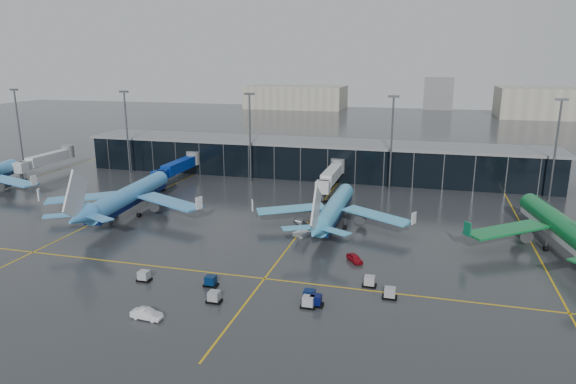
% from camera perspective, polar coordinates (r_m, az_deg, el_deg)
% --- Properties ---
extents(ground, '(600.00, 600.00, 0.00)m').
position_cam_1_polar(ground, '(100.93, -5.46, -5.59)').
color(ground, '#282B2D').
rests_on(ground, ground).
extents(terminal_pier, '(142.00, 17.00, 10.70)m').
position_cam_1_polar(terminal_pier, '(157.04, 2.46, 3.80)').
color(terminal_pier, black).
rests_on(terminal_pier, ground).
extents(jet_bridges, '(94.00, 27.50, 7.20)m').
position_cam_1_polar(jet_bridges, '(151.51, -12.22, 2.75)').
color(jet_bridges, '#595B60').
rests_on(jet_bridges, ground).
extents(flood_masts, '(203.00, 0.50, 25.50)m').
position_cam_1_polar(flood_masts, '(143.04, 3.39, 6.14)').
color(flood_masts, '#595B60').
rests_on(flood_masts, ground).
extents(distant_hangars, '(260.00, 71.00, 22.00)m').
position_cam_1_polar(distant_hangars, '(359.88, 17.99, 9.71)').
color(distant_hangars, '#B2AD99').
rests_on(distant_hangars, ground).
extents(taxi_lines, '(220.00, 120.00, 0.02)m').
position_cam_1_polar(taxi_lines, '(107.69, 1.54, -4.21)').
color(taxi_lines, gold).
rests_on(taxi_lines, ground).
extents(airliner_arkefly, '(43.04, 48.09, 13.86)m').
position_cam_1_polar(airliner_arkefly, '(122.37, -17.28, 0.79)').
color(airliner_arkefly, '#4191D5').
rests_on(airliner_arkefly, ground).
extents(airliner_klm_near, '(35.37, 40.18, 12.24)m').
position_cam_1_polar(airliner_klm_near, '(109.22, 5.19, -0.65)').
color(airliner_klm_near, '#42A8DA').
rests_on(airliner_klm_near, ground).
extents(airliner_aer_lingus, '(45.65, 50.02, 13.52)m').
position_cam_1_polar(airliner_aer_lingus, '(108.54, 28.17, -2.10)').
color(airliner_aer_lingus, '#0D7031').
rests_on(airliner_aer_lingus, ground).
extents(baggage_carts, '(40.85, 12.94, 1.70)m').
position_cam_1_polar(baggage_carts, '(78.69, -0.75, -10.94)').
color(baggage_carts, black).
rests_on(baggage_carts, ground).
extents(mobile_airstair, '(3.27, 3.80, 3.45)m').
position_cam_1_polar(mobile_airstair, '(104.15, 1.54, -4.43)').
color(mobile_airstair, silver).
rests_on(mobile_airstair, ground).
extents(service_van_red, '(3.68, 4.25, 1.38)m').
position_cam_1_polar(service_van_red, '(91.71, 7.42, -7.30)').
color(service_van_red, maroon).
rests_on(service_van_red, ground).
extents(service_van_white, '(4.58, 1.83, 1.48)m').
position_cam_1_polar(service_van_white, '(74.85, -15.42, -12.93)').
color(service_van_white, silver).
rests_on(service_van_white, ground).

